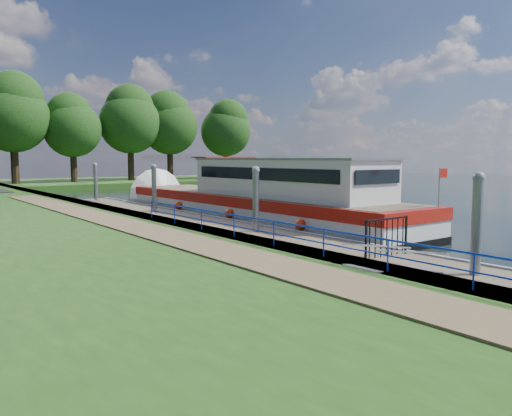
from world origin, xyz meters
TOP-DOWN VIEW (x-y plane):
  - ground at (0.00, 0.00)m, footprint 160.00×160.00m
  - bank_edge at (-2.55, 15.00)m, footprint 1.10×90.00m
  - far_bank at (12.00, 52.00)m, footprint 60.00×18.00m
  - footpath at (-4.40, 8.00)m, footprint 1.60×40.00m
  - blue_fence at (-2.75, 3.00)m, footprint 0.04×18.04m
  - pontoon at (0.00, 13.00)m, footprint 2.50×30.00m
  - mooring_piles at (0.00, 13.00)m, footprint 0.30×27.30m
  - gangway at (-1.85, 0.50)m, footprint 2.58×1.00m
  - gate_panel at (-0.00, 2.20)m, footprint 1.85×0.05m
  - barge at (3.60, 13.96)m, footprint 4.36×21.15m
  - horizon_trees at (-1.61, 48.68)m, footprint 54.38×10.03m

SIDE VIEW (x-z plane):
  - ground at x=0.00m, z-range 0.00..0.00m
  - pontoon at x=0.00m, z-range -0.10..0.46m
  - far_bank at x=12.00m, z-range 0.00..0.60m
  - bank_edge at x=-2.55m, z-range 0.00..0.78m
  - gangway at x=-1.85m, z-range 0.16..1.09m
  - footpath at x=-4.40m, z-range 0.78..0.83m
  - barge at x=3.60m, z-range -1.30..3.48m
  - gate_panel at x=0.00m, z-range 0.57..1.72m
  - mooring_piles at x=0.00m, z-range -0.50..3.05m
  - blue_fence at x=-2.75m, z-range 0.95..1.67m
  - horizon_trees at x=-1.61m, z-range 1.51..14.38m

